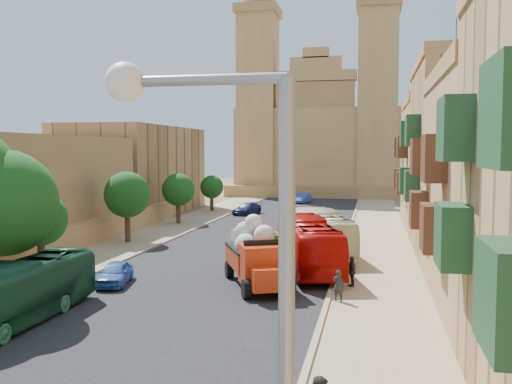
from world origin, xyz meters
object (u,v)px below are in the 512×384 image
at_px(car_white_b, 326,221).
at_px(street_tree_d, 212,187).
at_px(car_cream, 266,236).
at_px(street_tree_b, 127,195).
at_px(pedestrian_a, 338,286).
at_px(bus_red_east, 308,244).
at_px(pedestrian_c, 352,271).
at_px(car_dkblue, 247,209).
at_px(street_tree_c, 178,190).
at_px(red_truck, 257,256).
at_px(olive_pickup, 296,245).
at_px(car_white_a, 241,237).
at_px(bus_cream_east, 323,232).
at_px(street_tree_a, 40,219).
at_px(bus_green_north, 19,293).
at_px(streetlamp, 243,340).
at_px(car_blue_b, 303,198).
at_px(car_blue_a, 115,273).
at_px(church, 319,137).

bearing_deg(car_white_b, street_tree_d, -24.24).
bearing_deg(car_cream, street_tree_b, 25.10).
distance_m(street_tree_d, car_white_b, 19.63).
distance_m(car_white_b, pedestrian_a, 26.00).
bearing_deg(bus_red_east, pedestrian_c, 110.14).
relative_size(car_dkblue, car_white_b, 1.09).
xyz_separation_m(street_tree_c, red_truck, (13.08, -24.49, -1.68)).
relative_size(olive_pickup, car_white_a, 1.33).
bearing_deg(olive_pickup, pedestrian_a, -71.80).
height_order(olive_pickup, bus_cream_east, bus_cream_east).
bearing_deg(street_tree_a, bus_green_north, -62.78).
relative_size(streetlamp, car_blue_b, 1.98).
xyz_separation_m(street_tree_c, car_blue_a, (5.42, -25.60, -2.73)).
height_order(car_white_a, car_white_b, car_white_b).
bearing_deg(bus_cream_east, car_white_b, -102.90).
xyz_separation_m(car_cream, pedestrian_c, (7.01, -12.48, 0.16)).
bearing_deg(streetlamp, car_cream, 100.30).
bearing_deg(bus_green_north, pedestrian_c, 34.68).
distance_m(bus_red_east, car_blue_a, 11.56).
bearing_deg(car_dkblue, pedestrian_a, -53.37).
xyz_separation_m(car_cream, car_blue_b, (-1.50, 35.44, 0.03)).
bearing_deg(bus_cream_east, pedestrian_a, 81.56).
xyz_separation_m(olive_pickup, car_white_a, (-4.92, 4.85, -0.33)).
bearing_deg(car_blue_a, car_white_a, 63.86).
height_order(red_truck, car_blue_b, red_truck).
bearing_deg(car_blue_b, car_white_a, -81.60).
bearing_deg(car_blue_b, car_dkblue, -97.25).
xyz_separation_m(street_tree_c, car_dkblue, (5.00, 9.10, -2.70)).
xyz_separation_m(street_tree_d, red_truck, (13.08, -36.49, -1.21)).
relative_size(streetlamp, pedestrian_c, 5.02).
distance_m(car_white_a, car_white_b, 11.80).
xyz_separation_m(car_white_a, car_white_b, (5.66, 10.36, 0.14)).
bearing_deg(bus_green_north, car_dkblue, 89.02).
xyz_separation_m(street_tree_b, olive_pickup, (14.00, -4.00, -2.87)).
distance_m(church, car_white_b, 44.54).
bearing_deg(red_truck, bus_red_east, 66.86).
relative_size(street_tree_c, car_cream, 1.06).
height_order(church, streetlamp, church).
xyz_separation_m(car_cream, car_dkblue, (-6.00, 20.09, -0.00)).
bearing_deg(bus_green_north, church, 85.49).
bearing_deg(car_blue_b, bus_green_north, -85.82).
xyz_separation_m(car_dkblue, pedestrian_c, (13.01, -32.57, 0.16)).
relative_size(red_truck, bus_green_north, 0.72).
xyz_separation_m(street_tree_b, pedestrian_a, (17.50, -14.64, -3.00)).
xyz_separation_m(church, street_tree_c, (-10.00, -42.61, -6.16)).
relative_size(street_tree_a, pedestrian_a, 3.14).
bearing_deg(car_blue_b, pedestrian_a, -72.02).
bearing_deg(olive_pickup, car_blue_b, 96.35).
relative_size(car_dkblue, car_blue_b, 1.09).
bearing_deg(pedestrian_a, car_blue_b, -67.93).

